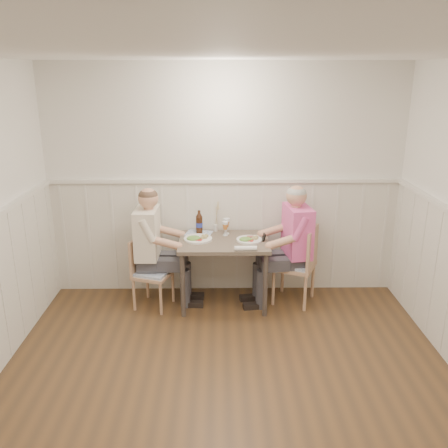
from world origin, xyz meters
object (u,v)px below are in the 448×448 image
man_in_pink (293,254)px  grass_vase (216,217)px  chair_right (299,262)px  beer_bottle (199,223)px  diner_cream (152,256)px  chair_left (149,270)px  dining_table (224,249)px

man_in_pink → grass_vase: (-0.85, 0.28, 0.34)m
chair_right → beer_bottle: 1.19m
man_in_pink → diner_cream: 1.54m
chair_left → man_in_pink: man_in_pink is taller
beer_bottle → chair_right: bearing=-10.7°
grass_vase → chair_left: bearing=-154.3°
chair_right → beer_bottle: beer_bottle is taller
chair_right → grass_vase: 1.06m
man_in_pink → dining_table: bearing=-177.9°
grass_vase → dining_table: bearing=-74.2°
chair_right → grass_vase: (-0.92, 0.29, 0.43)m
dining_table → beer_bottle: 0.42m
chair_right → man_in_pink: bearing=174.2°
diner_cream → grass_vase: diner_cream is taller
diner_cream → grass_vase: size_ratio=3.65×
chair_left → man_in_pink: size_ratio=0.57×
man_in_pink → chair_right: bearing=-5.8°
diner_cream → grass_vase: bearing=22.1°
dining_table → grass_vase: (-0.09, 0.31, 0.26)m
chair_left → beer_bottle: size_ratio=2.93×
chair_right → grass_vase: bearing=162.6°
chair_right → man_in_pink: man_in_pink is taller
chair_left → grass_vase: bearing=25.7°
diner_cream → beer_bottle: (0.51, 0.20, 0.31)m
dining_table → chair_right: (0.83, 0.02, -0.17)m
diner_cream → beer_bottle: bearing=21.5°
dining_table → chair_left: 0.85m
grass_vase → diner_cream: bearing=-157.9°
chair_right → diner_cream: (-1.62, 0.01, 0.08)m
dining_table → chair_right: bearing=1.4°
dining_table → chair_left: chair_left is taller
chair_right → diner_cream: diner_cream is taller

